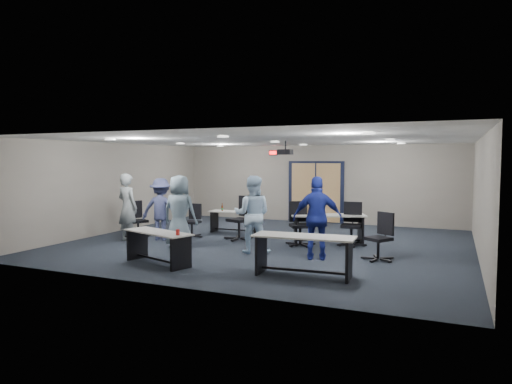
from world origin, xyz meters
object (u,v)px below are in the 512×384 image
at_px(table_front_left, 158,242).
at_px(person_gray, 127,208).
at_px(person_back, 161,209).
at_px(table_front_right, 304,248).
at_px(table_back_right, 328,224).
at_px(chair_back_b, 239,218).
at_px(table_back_left, 235,218).
at_px(person_lightblue, 252,214).
at_px(person_plaid, 180,211).
at_px(person_navy, 318,218).
at_px(chair_back_a, 192,221).
at_px(chair_loose_right, 378,237).
at_px(chair_back_d, 351,224).
at_px(chair_loose_left, 138,220).
at_px(chair_back_c, 300,224).

height_order(table_front_left, person_gray, person_gray).
distance_m(person_gray, person_back, 0.89).
xyz_separation_m(table_front_right, table_back_right, (-0.42, 3.39, 0.00)).
distance_m(chair_back_b, person_back, 2.15).
height_order(table_back_left, person_lightblue, person_lightblue).
xyz_separation_m(table_front_left, person_gray, (-2.35, 1.90, 0.44)).
relative_size(person_plaid, person_navy, 0.99).
height_order(chair_back_a, chair_back_b, chair_back_b).
bearing_deg(chair_back_b, chair_loose_right, 5.08).
bearing_deg(chair_back_d, chair_back_a, -177.29).
bearing_deg(person_gray, chair_back_a, -122.50).
bearing_deg(table_front_left, person_navy, 49.10).
bearing_deg(chair_loose_right, table_back_right, 169.50).
relative_size(table_front_left, chair_loose_right, 1.71).
xyz_separation_m(table_front_left, table_front_right, (3.11, 0.26, 0.05)).
relative_size(table_back_left, table_back_right, 0.81).
distance_m(table_front_right, chair_loose_left, 5.99).
relative_size(table_back_left, chair_loose_left, 1.57).
height_order(chair_loose_right, person_navy, person_navy).
distance_m(table_front_right, person_plaid, 4.04).
relative_size(table_front_right, chair_loose_right, 1.86).
xyz_separation_m(chair_back_c, person_navy, (0.84, -1.38, 0.35)).
bearing_deg(chair_back_a, table_back_right, 5.46).
bearing_deg(chair_back_a, person_navy, -20.65).
bearing_deg(table_front_right, person_plaid, 153.95).
bearing_deg(chair_back_c, table_back_left, 122.14).
bearing_deg(table_back_left, chair_loose_right, -28.08).
bearing_deg(chair_back_a, table_front_left, -72.49).
bearing_deg(chair_back_d, table_front_left, -135.93).
relative_size(person_gray, person_lightblue, 1.00).
height_order(table_front_left, table_back_left, table_back_left).
height_order(chair_back_b, person_back, person_back).
bearing_deg(person_plaid, table_back_left, -101.03).
bearing_deg(person_gray, chair_loose_right, -165.20).
height_order(chair_back_c, person_plaid, person_plaid).
xyz_separation_m(table_front_right, chair_back_b, (-2.82, 3.06, 0.07)).
height_order(chair_back_c, chair_back_d, chair_back_c).
distance_m(chair_back_a, person_back, 0.95).
height_order(chair_back_b, chair_loose_right, chair_back_b).
distance_m(chair_back_c, person_plaid, 3.07).
bearing_deg(table_back_left, table_back_right, -15.82).
bearing_deg(table_back_left, chair_back_b, -61.58).
height_order(chair_back_a, chair_back_d, chair_back_d).
relative_size(table_front_left, person_plaid, 0.99).
height_order(table_front_right, person_lightblue, person_lightblue).
relative_size(chair_back_a, chair_back_b, 0.79).
height_order(chair_back_d, chair_loose_left, chair_back_d).
height_order(table_front_right, person_plaid, person_plaid).
height_order(table_front_left, person_lightblue, person_lightblue).
bearing_deg(person_back, chair_loose_right, 162.12).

